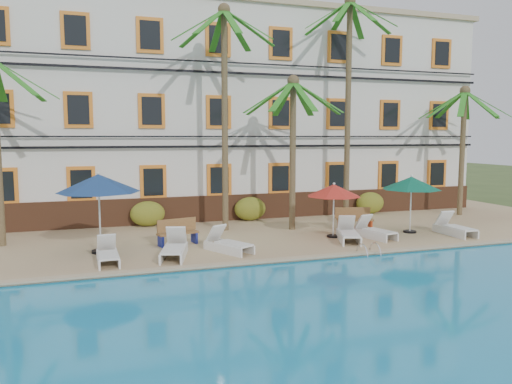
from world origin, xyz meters
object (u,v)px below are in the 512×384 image
object	(u,v)px
bench_right	(355,218)
lounger_c	(228,243)
lounger_f	(454,228)
umbrella_red	(334,191)
bench_left	(177,232)
palm_c	(293,129)
palm_d	(348,82)
umbrella_blue	(99,184)
lounger_e	(374,231)
palm_e	(463,131)
palm_b	(225,89)
lounger_b	(174,248)
lounger_a	(108,254)
pool_ladder	(369,254)
lounger_d	(348,233)
umbrella_green	(411,183)

from	to	relation	value
bench_right	lounger_c	bearing A→B (deg)	-159.91
lounger_f	bench_right	bearing A→B (deg)	144.76
umbrella_red	bench_left	size ratio (longest dim) A/B	1.36
lounger_c	bench_left	world-z (taller)	bench_left
palm_c	palm_d	world-z (taller)	palm_d
palm_d	umbrella_red	size ratio (longest dim) A/B	4.78
umbrella_blue	lounger_e	distance (m)	10.31
palm_e	umbrella_red	world-z (taller)	palm_e
palm_b	lounger_b	bearing A→B (deg)	-124.51
lounger_a	pool_ladder	world-z (taller)	lounger_a
palm_e	lounger_a	bearing A→B (deg)	-165.66
palm_b	lounger_c	bearing A→B (deg)	-103.81
lounger_b	bench_right	distance (m)	8.36
lounger_a	lounger_b	world-z (taller)	lounger_b
palm_c	palm_e	distance (m)	9.50
lounger_b	lounger_f	size ratio (longest dim) A/B	1.10
lounger_d	lounger_e	distance (m)	1.25
palm_d	pool_ladder	xyz separation A→B (m)	(-2.66, -6.44, -6.38)
bench_left	bench_right	world-z (taller)	same
umbrella_green	pool_ladder	size ratio (longest dim) A/B	3.17
umbrella_green	lounger_c	xyz separation A→B (m)	(-7.94, -0.95, -1.73)
lounger_e	pool_ladder	bearing A→B (deg)	-125.33
umbrella_green	bench_right	distance (m)	2.71
lounger_f	bench_left	world-z (taller)	bench_left
bench_right	pool_ladder	world-z (taller)	bench_right
palm_d	pool_ladder	bearing A→B (deg)	-112.41
palm_c	umbrella_red	size ratio (longest dim) A/B	2.99
palm_c	palm_e	xyz separation A→B (m)	(9.45, 0.97, -0.02)
umbrella_red	lounger_a	world-z (taller)	umbrella_red
lounger_a	lounger_f	bearing A→B (deg)	1.06
palm_e	umbrella_blue	bearing A→B (deg)	-170.58
bench_left	pool_ladder	world-z (taller)	bench_left
palm_d	umbrella_red	xyz separation A→B (m)	(-2.48, -3.53, -4.57)
pool_ladder	bench_left	bearing A→B (deg)	148.95
palm_c	lounger_f	bearing A→B (deg)	-28.94
lounger_a	lounger_c	bearing A→B (deg)	3.86
umbrella_red	lounger_d	size ratio (longest dim) A/B	1.05
umbrella_green	lounger_d	size ratio (longest dim) A/B	1.15
palm_e	lounger_d	size ratio (longest dim) A/B	3.11
bench_left	pool_ladder	bearing A→B (deg)	-31.05
umbrella_red	lounger_e	distance (m)	2.19
lounger_c	lounger_f	world-z (taller)	lounger_f
palm_e	bench_left	size ratio (longest dim) A/B	4.05
umbrella_red	bench_left	xyz separation A→B (m)	(-5.99, 0.59, -1.35)
bench_right	palm_b	bearing A→B (deg)	162.66
lounger_e	palm_d	bearing A→B (deg)	75.80
umbrella_red	lounger_a	distance (m)	8.72
palm_d	pool_ladder	world-z (taller)	palm_d
lounger_e	lounger_f	world-z (taller)	lounger_f
pool_ladder	umbrella_blue	bearing A→B (deg)	160.30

